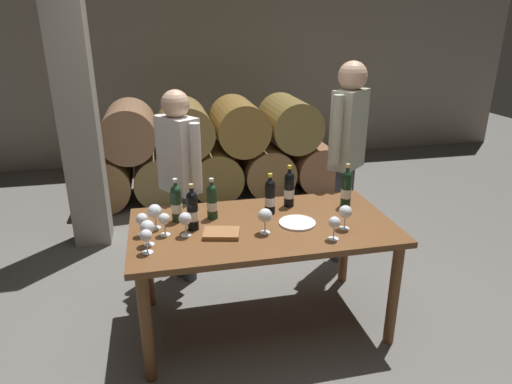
{
  "coord_description": "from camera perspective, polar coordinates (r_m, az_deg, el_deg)",
  "views": [
    {
      "loc": [
        -0.61,
        -2.57,
        1.99
      ],
      "look_at": [
        0.0,
        0.2,
        0.91
      ],
      "focal_mm": 31.37,
      "sensor_mm": 36.0,
      "label": 1
    }
  ],
  "objects": [
    {
      "name": "cellar_back_wall",
      "position": [
        6.83,
        -7.56,
        15.73
      ],
      "size": [
        10.0,
        0.24,
        2.8
      ],
      "primitive_type": "cube",
      "color": "gray",
      "rests_on": "ground_plane"
    },
    {
      "name": "wine_glass_3",
      "position": [
        2.87,
        11.32,
        -2.58
      ],
      "size": [
        0.09,
        0.09,
        0.16
      ],
      "color": "white",
      "rests_on": "dining_table"
    },
    {
      "name": "stone_pillar",
      "position": [
        4.28,
        -21.88,
        10.1
      ],
      "size": [
        0.32,
        0.32,
        2.6
      ],
      "primitive_type": "cube",
      "color": "gray",
      "rests_on": "ground_plane"
    },
    {
      "name": "wine_glass_6",
      "position": [
        2.89,
        -12.79,
        -2.47
      ],
      "size": [
        0.09,
        0.09,
        0.16
      ],
      "color": "white",
      "rests_on": "dining_table"
    },
    {
      "name": "wine_glass_4",
      "position": [
        2.76,
        1.16,
        -3.08
      ],
      "size": [
        0.09,
        0.09,
        0.16
      ],
      "color": "white",
      "rests_on": "dining_table"
    },
    {
      "name": "wine_bottle_3",
      "position": [
        3.16,
        4.26,
        0.43
      ],
      "size": [
        0.07,
        0.07,
        0.3
      ],
      "color": "black",
      "rests_on": "dining_table"
    },
    {
      "name": "tasting_notebook",
      "position": [
        2.77,
        -4.44,
        -5.28
      ],
      "size": [
        0.25,
        0.21,
        0.03
      ],
      "primitive_type": "cube",
      "rotation": [
        0.0,
        0.0,
        -0.23
      ],
      "color": "#936038",
      "rests_on": "dining_table"
    },
    {
      "name": "wine_glass_7",
      "position": [
        2.68,
        -13.68,
        -4.46
      ],
      "size": [
        0.08,
        0.08,
        0.16
      ],
      "color": "white",
      "rests_on": "dining_table"
    },
    {
      "name": "serving_plate",
      "position": [
        2.93,
        5.28,
        -3.94
      ],
      "size": [
        0.24,
        0.24,
        0.01
      ],
      "primitive_type": "cylinder",
      "color": "white",
      "rests_on": "dining_table"
    },
    {
      "name": "wine_glass_1",
      "position": [
        2.76,
        -9.03,
        -3.48
      ],
      "size": [
        0.08,
        0.08,
        0.15
      ],
      "color": "white",
      "rests_on": "dining_table"
    },
    {
      "name": "barrel_stack",
      "position": [
        5.41,
        -5.53,
        5.23
      ],
      "size": [
        3.12,
        0.9,
        1.15
      ],
      "color": "olive",
      "rests_on": "ground_plane"
    },
    {
      "name": "wine_glass_0",
      "position": [
        2.79,
        -11.62,
        -3.49
      ],
      "size": [
        0.07,
        0.07,
        0.15
      ],
      "color": "white",
      "rests_on": "dining_table"
    },
    {
      "name": "wine_glass_8",
      "position": [
        2.72,
        9.96,
        -3.97
      ],
      "size": [
        0.07,
        0.07,
        0.15
      ],
      "color": "white",
      "rests_on": "dining_table"
    },
    {
      "name": "sommelier_presenting",
      "position": [
        3.77,
        11.59,
        5.87
      ],
      "size": [
        0.4,
        0.35,
        1.72
      ],
      "color": "#383842",
      "rests_on": "ground_plane"
    },
    {
      "name": "dining_table",
      "position": [
        2.96,
        0.84,
        -5.72
      ],
      "size": [
        1.7,
        0.9,
        0.76
      ],
      "color": "brown",
      "rests_on": "ground_plane"
    },
    {
      "name": "wine_bottle_5",
      "position": [
        2.96,
        -10.1,
        -1.38
      ],
      "size": [
        0.07,
        0.07,
        0.29
      ],
      "color": "#19381E",
      "rests_on": "dining_table"
    },
    {
      "name": "taster_seated_left",
      "position": [
        3.46,
        -9.72,
        2.57
      ],
      "size": [
        0.33,
        0.42,
        1.54
      ],
      "color": "#383842",
      "rests_on": "ground_plane"
    },
    {
      "name": "wine_bottle_2",
      "position": [
        3.03,
        1.79,
        -0.56
      ],
      "size": [
        0.07,
        0.07,
        0.29
      ],
      "color": "black",
      "rests_on": "dining_table"
    },
    {
      "name": "wine_bottle_1",
      "position": [
        2.97,
        -5.62,
        -1.15
      ],
      "size": [
        0.07,
        0.07,
        0.28
      ],
      "color": "#19381E",
      "rests_on": "dining_table"
    },
    {
      "name": "ground_plane",
      "position": [
        3.31,
        0.78,
        -16.13
      ],
      "size": [
        14.0,
        14.0,
        0.0
      ],
      "primitive_type": "plane",
      "color": "#66635E"
    },
    {
      "name": "wine_bottle_4",
      "position": [
        3.21,
        11.45,
        0.45
      ],
      "size": [
        0.07,
        0.07,
        0.32
      ],
      "color": "black",
      "rests_on": "dining_table"
    },
    {
      "name": "wine_glass_5",
      "position": [
        2.81,
        -14.33,
        -3.48
      ],
      "size": [
        0.07,
        0.07,
        0.15
      ],
      "color": "white",
      "rests_on": "dining_table"
    },
    {
      "name": "wine_glass_2",
      "position": [
        2.6,
        -13.83,
        -5.54
      ],
      "size": [
        0.07,
        0.07,
        0.14
      ],
      "color": "white",
      "rests_on": "dining_table"
    },
    {
      "name": "wine_bottle_0",
      "position": [
        2.82,
        -8.1,
        -2.3
      ],
      "size": [
        0.07,
        0.07,
        0.31
      ],
      "color": "black",
      "rests_on": "dining_table"
    }
  ]
}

